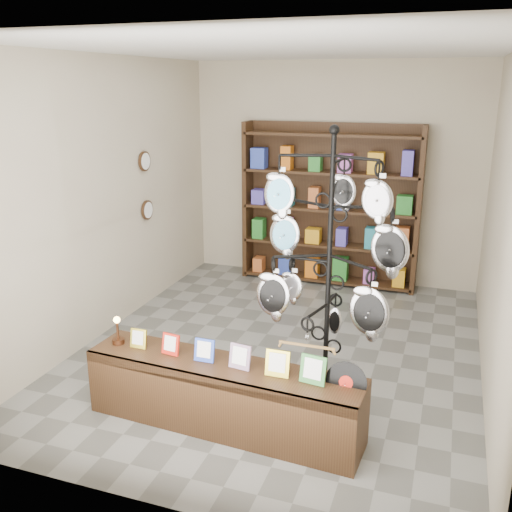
{
  "coord_description": "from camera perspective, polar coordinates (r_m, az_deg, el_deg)",
  "views": [
    {
      "loc": [
        1.56,
        -5.26,
        2.71
      ],
      "look_at": [
        0.08,
        -1.0,
        1.33
      ],
      "focal_mm": 40.0,
      "sensor_mm": 36.0,
      "label": 1
    }
  ],
  "objects": [
    {
      "name": "display_tree",
      "position": [
        4.55,
        7.35,
        0.0
      ],
      "size": [
        1.24,
        1.08,
        2.41
      ],
      "rotation": [
        0.0,
        0.0,
        -0.08
      ],
      "color": "black",
      "rests_on": "ground"
    },
    {
      "name": "ground",
      "position": [
        6.12,
        2.41,
        -9.3
      ],
      "size": [
        5.0,
        5.0,
        0.0
      ],
      "primitive_type": "plane",
      "color": "slate",
      "rests_on": "ground"
    },
    {
      "name": "wall_clocks",
      "position": [
        7.12,
        -10.96,
        6.9
      ],
      "size": [
        0.03,
        0.24,
        0.84
      ],
      "color": "black",
      "rests_on": "ground"
    },
    {
      "name": "room_envelope",
      "position": [
        5.56,
        2.65,
        8.07
      ],
      "size": [
        5.0,
        5.0,
        5.0
      ],
      "color": "#BAB195",
      "rests_on": "ground"
    },
    {
      "name": "front_shelf",
      "position": [
        4.75,
        -3.33,
        -13.75
      ],
      "size": [
        2.32,
        0.61,
        0.81
      ],
      "rotation": [
        0.0,
        0.0,
        -0.06
      ],
      "color": "black",
      "rests_on": "ground"
    },
    {
      "name": "back_shelving",
      "position": [
        7.9,
        7.36,
        4.56
      ],
      "size": [
        2.42,
        0.36,
        2.2
      ],
      "color": "black",
      "rests_on": "ground"
    }
  ]
}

